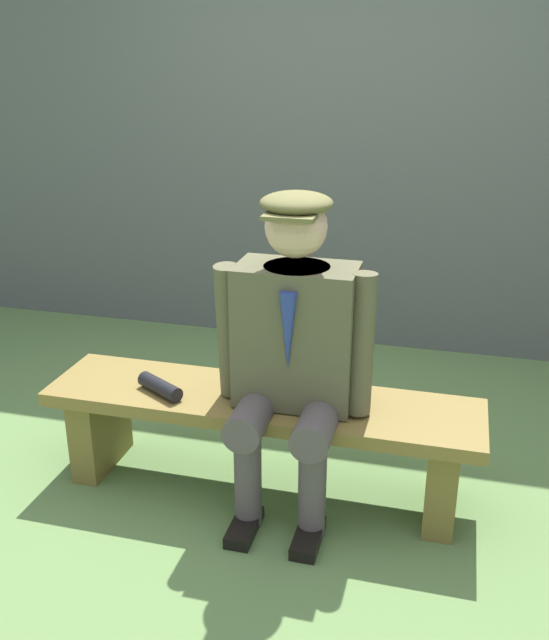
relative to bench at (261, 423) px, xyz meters
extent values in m
plane|color=#5C7F45|center=(0.00, 0.00, -0.32)|extent=(30.00, 30.00, 0.00)
cube|color=olive|center=(0.00, 0.00, 0.10)|extent=(1.84, 0.44, 0.06)
cube|color=brown|center=(-0.77, 0.00, -0.13)|extent=(0.12, 0.37, 0.39)
cube|color=brown|center=(0.77, 0.00, -0.13)|extent=(0.12, 0.37, 0.39)
cube|color=brown|center=(-0.15, 0.00, 0.42)|extent=(0.47, 0.27, 0.58)
cylinder|color=#1E2338|center=(-0.15, 0.00, 0.68)|extent=(0.26, 0.26, 0.06)
cone|color=navy|center=(-0.15, 0.14, 0.49)|extent=(0.07, 0.07, 0.32)
sphere|color=#DBAD8C|center=(-0.15, 0.02, 0.87)|extent=(0.24, 0.24, 0.24)
ellipsoid|color=brown|center=(-0.15, 0.02, 0.96)|extent=(0.27, 0.27, 0.08)
cube|color=brown|center=(-0.15, 0.13, 0.93)|extent=(0.19, 0.11, 0.02)
cylinder|color=#524949|center=(-0.28, 0.13, 0.13)|extent=(0.15, 0.44, 0.15)
cylinder|color=#524949|center=(-0.28, 0.26, -0.10)|extent=(0.11, 0.11, 0.46)
cube|color=black|center=(-0.28, 0.32, -0.30)|extent=(0.10, 0.24, 0.05)
cylinder|color=brown|center=(-0.42, 0.04, 0.42)|extent=(0.10, 0.13, 0.57)
cylinder|color=#524949|center=(-0.02, 0.13, 0.13)|extent=(0.15, 0.44, 0.15)
cylinder|color=#524949|center=(-0.02, 0.26, -0.10)|extent=(0.11, 0.11, 0.46)
cube|color=black|center=(-0.02, 0.32, -0.30)|extent=(0.10, 0.24, 0.05)
cylinder|color=brown|center=(0.12, 0.04, 0.42)|extent=(0.10, 0.16, 0.58)
cylinder|color=black|center=(0.42, 0.08, 0.16)|extent=(0.23, 0.17, 0.06)
cube|color=#505653|center=(0.00, -1.87, 0.96)|extent=(12.00, 0.24, 2.56)
camera|label=1|loc=(-0.73, 2.55, 1.49)|focal=39.65mm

